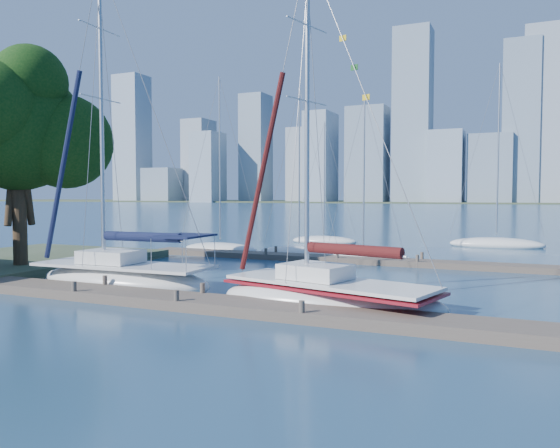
% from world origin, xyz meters
% --- Properties ---
extents(ground, '(700.00, 700.00, 0.00)m').
position_xyz_m(ground, '(0.00, 0.00, 0.00)').
color(ground, navy).
rests_on(ground, ground).
extents(near_dock, '(26.00, 2.00, 0.40)m').
position_xyz_m(near_dock, '(0.00, 0.00, 0.20)').
color(near_dock, brown).
rests_on(near_dock, ground).
extents(far_dock, '(30.00, 1.80, 0.36)m').
position_xyz_m(far_dock, '(2.00, 16.00, 0.18)').
color(far_dock, brown).
rests_on(far_dock, ground).
extents(far_shore, '(800.00, 100.00, 1.50)m').
position_xyz_m(far_shore, '(0.00, 320.00, 0.00)').
color(far_shore, '#38472D').
rests_on(far_shore, ground).
extents(tree, '(9.31, 8.48, 12.17)m').
position_xyz_m(tree, '(-13.48, 3.79, 8.15)').
color(tree, '#322316').
rests_on(tree, ground).
extents(sailboat_navy, '(9.43, 3.33, 15.84)m').
position_xyz_m(sailboat_navy, '(-5.43, 2.58, 1.19)').
color(sailboat_navy, silver).
rests_on(sailboat_navy, ground).
extents(sailboat_maroon, '(9.35, 4.98, 14.25)m').
position_xyz_m(sailboat_maroon, '(4.94, 2.02, 1.08)').
color(sailboat_maroon, silver).
rests_on(sailboat_maroon, ground).
extents(bg_boat_0, '(6.56, 3.93, 13.55)m').
position_xyz_m(bg_boat_0, '(-9.35, 18.33, 0.27)').
color(bg_boat_0, silver).
rests_on(bg_boat_0, ground).
extents(bg_boat_1, '(6.42, 3.02, 12.14)m').
position_xyz_m(bg_boat_1, '(-2.84, 18.27, 0.24)').
color(bg_boat_1, silver).
rests_on(bg_boat_1, ground).
extents(bg_boat_2, '(6.65, 4.48, 11.08)m').
position_xyz_m(bg_boat_2, '(2.08, 17.45, 0.24)').
color(bg_boat_2, silver).
rests_on(bg_boat_2, ground).
extents(bg_boat_6, '(6.29, 2.71, 11.17)m').
position_xyz_m(bg_boat_6, '(-4.67, 28.84, 0.23)').
color(bg_boat_6, silver).
rests_on(bg_boat_6, ground).
extents(bg_boat_7, '(7.88, 4.28, 15.53)m').
position_xyz_m(bg_boat_7, '(9.73, 31.10, 0.30)').
color(bg_boat_7, silver).
rests_on(bg_boat_7, ground).
extents(skyline, '(503.39, 51.31, 111.57)m').
position_xyz_m(skyline, '(20.98, 290.30, 35.75)').
color(skyline, gray).
rests_on(skyline, ground).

